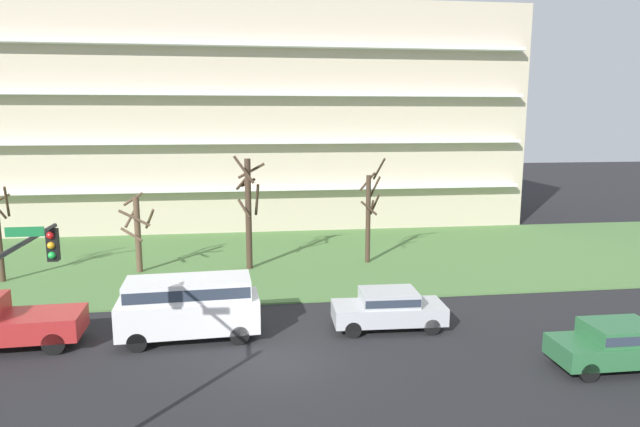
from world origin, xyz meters
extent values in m
plane|color=#232326|center=(0.00, 0.00, 0.00)|extent=(160.00, 160.00, 0.00)
cube|color=#547F42|center=(0.00, 14.00, 0.04)|extent=(80.00, 16.00, 0.08)
cube|color=beige|center=(0.00, 28.41, 8.27)|extent=(40.21, 12.82, 16.54)
cube|color=white|center=(0.00, 21.55, 3.31)|extent=(38.60, 0.90, 0.24)
cube|color=white|center=(0.00, 21.55, 6.61)|extent=(38.60, 0.90, 0.24)
cube|color=white|center=(0.00, 21.55, 9.92)|extent=(38.60, 0.90, 0.24)
cube|color=white|center=(0.00, 21.55, 13.23)|extent=(38.60, 0.90, 0.24)
cylinder|color=#4C3828|center=(-12.88, 11.36, 4.14)|extent=(0.45, 1.11, 1.66)
cylinder|color=#4C3828|center=(-13.12, 11.05, 3.73)|extent=(0.49, 0.64, 0.89)
cylinder|color=brown|center=(-6.77, 12.13, 2.10)|extent=(0.32, 0.32, 4.19)
cylinder|color=brown|center=(-6.17, 12.44, 2.91)|extent=(0.78, 1.36, 1.28)
cylinder|color=brown|center=(-7.00, 12.59, 3.99)|extent=(1.04, 0.61, 0.71)
cylinder|color=brown|center=(-6.76, 11.37, 3.16)|extent=(1.59, 0.18, 0.96)
cylinder|color=brown|center=(-6.98, 11.58, 2.25)|extent=(1.21, 0.58, 0.73)
cylinder|color=brown|center=(-7.15, 12.32, 2.99)|extent=(0.54, 0.91, 0.91)
cylinder|color=#423023|center=(-0.88, 12.03, 3.07)|extent=(0.33, 0.33, 6.14)
cylinder|color=#423023|center=(-0.40, 12.09, 3.89)|extent=(0.29, 1.10, 1.84)
cylinder|color=#423023|center=(-0.86, 12.41, 4.81)|extent=(0.83, 0.19, 0.52)
cylinder|color=#423023|center=(-1.11, 11.75, 3.48)|extent=(0.75, 0.65, 1.01)
cylinder|color=#423023|center=(-1.08, 11.53, 5.59)|extent=(1.16, 0.59, 1.48)
cylinder|color=#423023|center=(-1.23, 12.26, 4.75)|extent=(0.62, 0.85, 0.58)
cylinder|color=#423023|center=(-0.67, 12.73, 5.42)|extent=(1.51, 0.57, 0.91)
cylinder|color=#423023|center=(5.88, 12.48, 2.55)|extent=(0.27, 0.27, 5.10)
cylinder|color=#423023|center=(6.51, 12.63, 5.43)|extent=(0.45, 1.36, 1.33)
cylinder|color=#423023|center=(6.22, 12.78, 4.19)|extent=(0.76, 0.83, 1.71)
cylinder|color=#423023|center=(5.83, 12.04, 3.30)|extent=(0.97, 0.25, 0.85)
cylinder|color=#423023|center=(6.31, 12.59, 3.45)|extent=(0.37, 0.97, 1.20)
cylinder|color=#423023|center=(5.91, 12.89, 4.71)|extent=(0.93, 0.19, 1.09)
cylinder|color=#423023|center=(6.10, 12.49, 3.27)|extent=(0.15, 0.55, 0.89)
cube|color=#2D6B3D|center=(11.22, -2.00, 0.67)|extent=(4.42, 1.84, 0.70)
cube|color=#2D6B3D|center=(11.22, -2.00, 1.29)|extent=(2.22, 1.68, 0.55)
cube|color=#2D3847|center=(11.22, -2.00, 1.29)|extent=(2.17, 1.71, 0.30)
cylinder|color=black|center=(9.68, -1.20, 0.32)|extent=(0.64, 0.23, 0.64)
cylinder|color=black|center=(9.67, -2.78, 0.32)|extent=(0.64, 0.23, 0.64)
cube|color=white|center=(-3.22, 2.50, 0.98)|extent=(5.30, 2.27, 1.25)
cube|color=white|center=(-3.22, 2.50, 1.98)|extent=(4.69, 2.08, 0.75)
cube|color=#2D3847|center=(-3.22, 2.50, 1.98)|extent=(4.60, 2.11, 0.41)
cylinder|color=black|center=(-4.99, 1.52, 0.36)|extent=(0.73, 0.26, 0.72)
cylinder|color=black|center=(-5.08, 3.29, 0.36)|extent=(0.73, 0.26, 0.72)
cylinder|color=black|center=(-1.35, 1.71, 0.36)|extent=(0.73, 0.26, 0.72)
cylinder|color=black|center=(-1.44, 3.48, 0.36)|extent=(0.73, 0.26, 0.72)
cube|color=#B22828|center=(-9.80, 2.50, 0.82)|extent=(5.48, 2.22, 0.85)
cylinder|color=black|center=(-7.87, 1.69, 0.40)|extent=(0.81, 0.25, 0.80)
cylinder|color=black|center=(-7.94, 3.47, 0.40)|extent=(0.81, 0.25, 0.80)
cube|color=#B7BABF|center=(4.50, 2.50, 0.67)|extent=(4.47, 1.97, 0.70)
cube|color=#B7BABF|center=(4.50, 2.50, 1.29)|extent=(2.26, 1.74, 0.55)
cube|color=#2D3847|center=(4.50, 2.50, 1.29)|extent=(2.22, 1.77, 0.30)
cylinder|color=black|center=(2.94, 1.77, 0.32)|extent=(0.65, 0.24, 0.64)
cylinder|color=black|center=(3.00, 3.35, 0.32)|extent=(0.65, 0.24, 0.64)
cylinder|color=black|center=(6.01, 1.65, 0.32)|extent=(0.65, 0.24, 0.64)
cylinder|color=black|center=(6.07, 3.23, 0.32)|extent=(0.65, 0.24, 0.64)
cylinder|color=black|center=(-6.35, -4.20, 5.31)|extent=(0.12, 4.79, 0.12)
cube|color=black|center=(-6.35, -2.11, 4.81)|extent=(0.28, 0.28, 0.90)
sphere|color=red|center=(-6.35, -2.26, 5.11)|extent=(0.20, 0.20, 0.20)
sphere|color=#F2A519|center=(-6.35, -2.26, 4.83)|extent=(0.20, 0.20, 0.20)
sphere|color=green|center=(-6.35, -2.26, 4.55)|extent=(0.20, 0.20, 0.20)
cube|color=#197238|center=(-6.35, -3.97, 5.56)|extent=(0.90, 0.04, 0.24)
camera|label=1|loc=(-1.01, -18.01, 8.28)|focal=31.21mm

